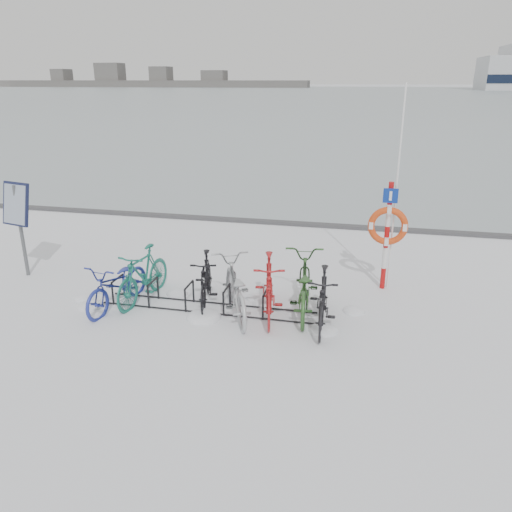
{
  "coord_description": "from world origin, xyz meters",
  "views": [
    {
      "loc": [
        2.7,
        -7.99,
        4.01
      ],
      "look_at": [
        0.77,
        0.6,
        0.89
      ],
      "focal_mm": 35.0,
      "sensor_mm": 36.0,
      "label": 1
    }
  ],
  "objects": [
    {
      "name": "snow_drifts",
      "position": [
        0.2,
        -0.03,
        0.0
      ],
      "size": [
        5.53,
        1.53,
        0.22
      ],
      "color": "white",
      "rests_on": "ground"
    },
    {
      "name": "bike_1",
      "position": [
        -1.33,
        0.13,
        0.53
      ],
      "size": [
        0.72,
        1.82,
        1.06
      ],
      "primitive_type": "imported",
      "rotation": [
        0.0,
        0.0,
        -0.13
      ],
      "color": "#196958",
      "rests_on": "ground"
    },
    {
      "name": "info_board",
      "position": [
        -4.34,
        0.73,
        1.46
      ],
      "size": [
        0.72,
        0.4,
        2.03
      ],
      "rotation": [
        0.0,
        0.0,
        -0.23
      ],
      "color": "#595B5E",
      "rests_on": "ground"
    },
    {
      "name": "bike_5",
      "position": [
        1.71,
        0.32,
        0.54
      ],
      "size": [
        0.95,
        2.11,
        1.07
      ],
      "primitive_type": "imported",
      "rotation": [
        0.0,
        0.0,
        3.26
      ],
      "color": "#2B5324",
      "rests_on": "ground"
    },
    {
      "name": "lifebuoy_station",
      "position": [
        3.16,
        1.64,
        1.33
      ],
      "size": [
        0.76,
        0.22,
        3.96
      ],
      "color": "#AC0D0E",
      "rests_on": "ground"
    },
    {
      "name": "quay_edge",
      "position": [
        0.0,
        5.9,
        0.05
      ],
      "size": [
        400.0,
        0.25,
        0.1
      ],
      "primitive_type": "cube",
      "color": "#3F3F42",
      "rests_on": "ground"
    },
    {
      "name": "bike_0",
      "position": [
        -1.66,
        -0.24,
        0.47
      ],
      "size": [
        0.89,
        1.86,
        0.94
      ],
      "primitive_type": "imported",
      "rotation": [
        0.0,
        0.0,
        -0.16
      ],
      "color": "navy",
      "rests_on": "ground"
    },
    {
      "name": "bike_rack",
      "position": [
        0.0,
        0.0,
        0.18
      ],
      "size": [
        4.0,
        0.48,
        0.46
      ],
      "color": "black",
      "rests_on": "ground"
    },
    {
      "name": "bike_4",
      "position": [
        1.14,
        0.02,
        0.56
      ],
      "size": [
        0.88,
        1.93,
        1.12
      ],
      "primitive_type": "imported",
      "rotation": [
        0.0,
        0.0,
        0.2
      ],
      "color": "#AD1C1E",
      "rests_on": "ground"
    },
    {
      "name": "bike_6",
      "position": [
        2.12,
        -0.19,
        0.51
      ],
      "size": [
        0.56,
        1.73,
        1.03
      ],
      "primitive_type": "imported",
      "rotation": [
        0.0,
        0.0,
        0.05
      ],
      "color": "black",
      "rests_on": "ground"
    },
    {
      "name": "ice_sheet",
      "position": [
        0.0,
        155.0,
        0.01
      ],
      "size": [
        400.0,
        298.0,
        0.02
      ],
      "primitive_type": "cube",
      "color": "#98A6AC",
      "rests_on": "ground"
    },
    {
      "name": "bike_2",
      "position": [
        -0.12,
        0.26,
        0.5
      ],
      "size": [
        0.81,
        1.71,
        0.99
      ],
      "primitive_type": "imported",
      "rotation": [
        0.0,
        0.0,
        0.22
      ],
      "color": "black",
      "rests_on": "ground"
    },
    {
      "name": "bike_3",
      "position": [
        0.54,
        -0.07,
        0.52
      ],
      "size": [
        1.43,
        2.08,
        1.04
      ],
      "primitive_type": "imported",
      "rotation": [
        0.0,
        0.0,
        3.56
      ],
      "color": "#A3A6AA",
      "rests_on": "ground"
    },
    {
      "name": "ground",
      "position": [
        0.0,
        0.0,
        0.0
      ],
      "size": [
        900.0,
        900.0,
        0.0
      ],
      "primitive_type": "plane",
      "color": "white",
      "rests_on": "ground"
    },
    {
      "name": "shoreline",
      "position": [
        -122.02,
        260.0,
        2.79
      ],
      "size": [
        180.0,
        12.0,
        9.5
      ],
      "color": "#484848",
      "rests_on": "ground"
    }
  ]
}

